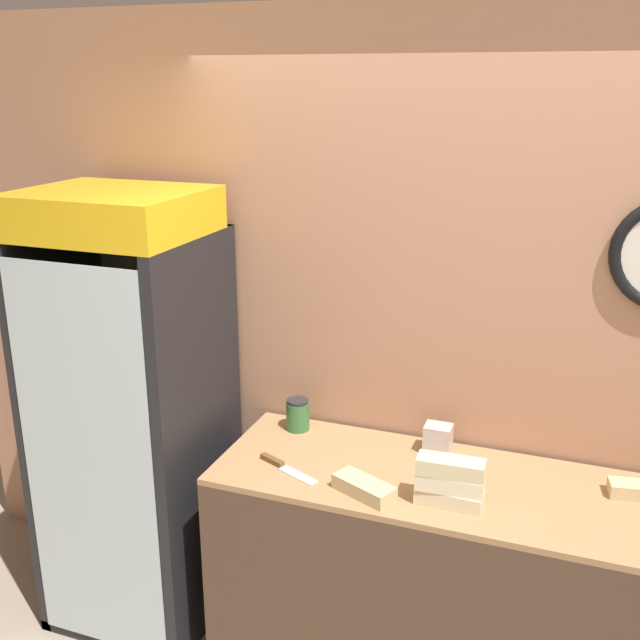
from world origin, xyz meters
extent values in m
cube|color=#AD7A5B|center=(0.00, 1.25, 1.35)|extent=(5.20, 0.06, 2.70)
cube|color=#4C3828|center=(0.00, 0.87, 0.46)|extent=(1.86, 0.65, 0.91)
cube|color=#9E754C|center=(0.00, 0.87, 0.93)|extent=(1.86, 0.65, 0.02)
cube|color=black|center=(-1.42, 1.18, 0.90)|extent=(0.72, 0.04, 1.81)
cube|color=black|center=(-1.75, 0.86, 0.90)|extent=(0.05, 0.67, 1.81)
cube|color=black|center=(-1.09, 0.86, 0.90)|extent=(0.05, 0.67, 1.81)
cube|color=black|center=(-1.42, 0.86, 0.03)|extent=(0.72, 0.67, 0.05)
cube|color=white|center=(-1.42, 1.15, 0.90)|extent=(0.62, 0.02, 1.71)
cube|color=silver|center=(-1.42, 0.52, 0.90)|extent=(0.62, 0.01, 1.71)
cube|color=gold|center=(-1.42, 0.83, 1.90)|extent=(0.72, 0.60, 0.18)
cube|color=silver|center=(-1.42, 0.84, 0.51)|extent=(0.60, 0.55, 0.01)
cube|color=silver|center=(-1.42, 0.84, 0.91)|extent=(0.60, 0.55, 0.01)
cube|color=silver|center=(-1.42, 0.84, 1.32)|extent=(0.60, 0.55, 0.01)
cylinder|color=#2D6B38|center=(-1.30, 0.61, 0.60)|extent=(0.06, 0.06, 0.17)
cylinder|color=#2D6B38|center=(-1.30, 0.61, 0.72)|extent=(0.02, 0.02, 0.07)
cylinder|color=navy|center=(-1.48, 0.61, 0.60)|extent=(0.06, 0.06, 0.17)
cylinder|color=navy|center=(-1.48, 0.61, 0.72)|extent=(0.02, 0.02, 0.07)
cylinder|color=#2D6B38|center=(-1.65, 0.61, 1.40)|extent=(0.07, 0.07, 0.14)
cylinder|color=#2D6B38|center=(-1.65, 0.61, 1.50)|extent=(0.03, 0.03, 0.06)
cylinder|color=#B2231E|center=(-1.46, 0.61, 0.99)|extent=(0.06, 0.06, 0.13)
cylinder|color=#B2231E|center=(-1.46, 0.61, 1.08)|extent=(0.03, 0.03, 0.06)
cylinder|color=#5B2D19|center=(-1.37, 0.62, 1.40)|extent=(0.08, 0.08, 0.15)
cylinder|color=#5B2D19|center=(-1.37, 0.62, 1.51)|extent=(0.03, 0.03, 0.07)
cylinder|color=gold|center=(-1.50, 0.61, 1.39)|extent=(0.06, 0.06, 0.13)
cylinder|color=gold|center=(-1.50, 0.61, 1.49)|extent=(0.03, 0.03, 0.06)
cylinder|color=#5B2D19|center=(-1.64, 0.62, 0.57)|extent=(0.08, 0.08, 0.11)
cylinder|color=#5B2D19|center=(-1.64, 0.62, 0.65)|extent=(0.03, 0.03, 0.05)
cylinder|color=#5B2D19|center=(-1.56, 0.61, 1.00)|extent=(0.07, 0.07, 0.17)
cylinder|color=#5B2D19|center=(-1.56, 0.61, 1.13)|extent=(0.03, 0.03, 0.07)
cylinder|color=#2D6B38|center=(-1.25, 0.62, 1.00)|extent=(0.08, 0.08, 0.16)
cylinder|color=#2D6B38|center=(-1.25, 0.62, 1.11)|extent=(0.03, 0.03, 0.07)
cylinder|color=#B2231E|center=(-1.27, 0.61, 1.40)|extent=(0.06, 0.06, 0.15)
cylinder|color=#B2231E|center=(-1.27, 0.61, 1.51)|extent=(0.02, 0.02, 0.06)
cube|color=beige|center=(0.01, 0.71, 0.97)|extent=(0.24, 0.10, 0.06)
cube|color=beige|center=(0.01, 0.71, 1.03)|extent=(0.24, 0.10, 0.06)
cube|color=beige|center=(0.01, 0.71, 1.09)|extent=(0.25, 0.10, 0.06)
cube|color=tan|center=(-0.29, 0.67, 0.97)|extent=(0.26, 0.19, 0.06)
cube|color=silver|center=(-0.58, 0.71, 0.94)|extent=(0.18, 0.11, 0.00)
cube|color=brown|center=(-0.71, 0.77, 0.95)|extent=(0.12, 0.07, 0.02)
cylinder|color=#336B38|center=(-0.73, 1.09, 1.00)|extent=(0.10, 0.10, 0.13)
cylinder|color=#262628|center=(-0.73, 1.09, 1.07)|extent=(0.09, 0.09, 0.01)
cube|color=#B7B2AD|center=(-0.11, 1.09, 1.00)|extent=(0.11, 0.09, 0.12)
camera|label=1|loc=(0.40, -1.68, 2.41)|focal=42.00mm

